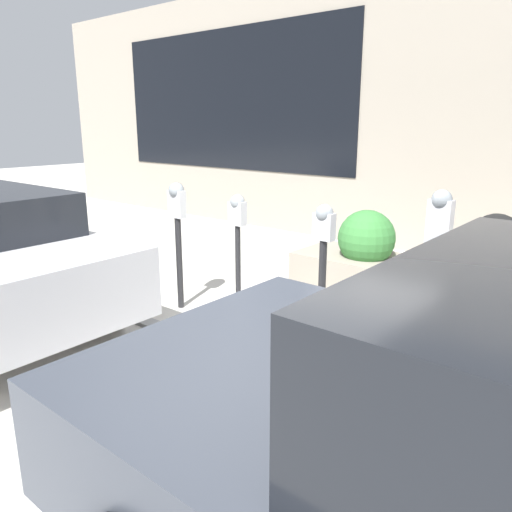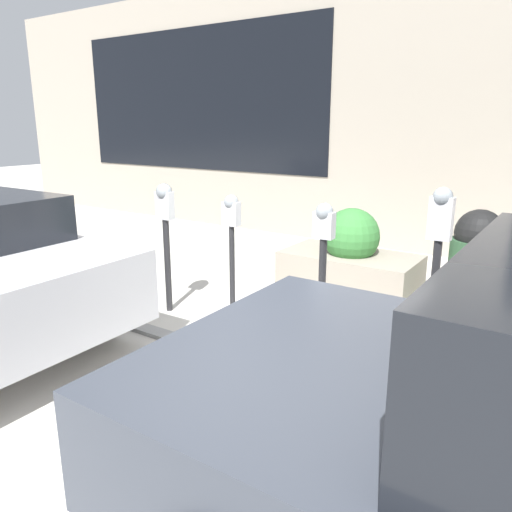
{
  "view_description": "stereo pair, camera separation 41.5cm",
  "coord_description": "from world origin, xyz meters",
  "px_view_note": "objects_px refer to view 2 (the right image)",
  "views": [
    {
      "loc": [
        -2.58,
        2.96,
        1.97
      ],
      "look_at": [
        0.0,
        -0.14,
        0.88
      ],
      "focal_mm": 35.0,
      "sensor_mm": 36.0,
      "label": 1
    },
    {
      "loc": [
        -2.25,
        3.21,
        1.97
      ],
      "look_at": [
        0.0,
        -0.14,
        0.88
      ],
      "focal_mm": 35.0,
      "sensor_mm": 36.0,
      "label": 2
    }
  ],
  "objects_px": {
    "trash_bin": "(475,269)",
    "parking_meter_second": "(323,251)",
    "planter_box": "(350,265)",
    "parking_meter_middle": "(232,232)",
    "parking_meter_fourth": "(165,221)",
    "parking_meter_nearest": "(438,248)"
  },
  "relations": [
    {
      "from": "planter_box",
      "to": "parking_meter_nearest",
      "type": "bearing_deg",
      "value": 131.6
    },
    {
      "from": "parking_meter_second",
      "to": "planter_box",
      "type": "bearing_deg",
      "value": -75.32
    },
    {
      "from": "parking_meter_second",
      "to": "trash_bin",
      "type": "bearing_deg",
      "value": -123.09
    },
    {
      "from": "parking_meter_fourth",
      "to": "trash_bin",
      "type": "distance_m",
      "value": 3.12
    },
    {
      "from": "parking_meter_nearest",
      "to": "planter_box",
      "type": "bearing_deg",
      "value": -48.4
    },
    {
      "from": "parking_meter_second",
      "to": "planter_box",
      "type": "distance_m",
      "value": 1.68
    },
    {
      "from": "trash_bin",
      "to": "planter_box",
      "type": "bearing_deg",
      "value": -3.94
    },
    {
      "from": "parking_meter_second",
      "to": "planter_box",
      "type": "xyz_separation_m",
      "value": [
        0.4,
        -1.53,
        -0.55
      ]
    },
    {
      "from": "parking_meter_fourth",
      "to": "trash_bin",
      "type": "height_order",
      "value": "parking_meter_fourth"
    },
    {
      "from": "parking_meter_nearest",
      "to": "planter_box",
      "type": "distance_m",
      "value": 2.06
    },
    {
      "from": "parking_meter_nearest",
      "to": "parking_meter_middle",
      "type": "relative_size",
      "value": 1.15
    },
    {
      "from": "parking_meter_nearest",
      "to": "parking_meter_second",
      "type": "relative_size",
      "value": 1.14
    },
    {
      "from": "parking_meter_fourth",
      "to": "planter_box",
      "type": "xyz_separation_m",
      "value": [
        -1.44,
        -1.47,
        -0.59
      ]
    },
    {
      "from": "parking_meter_fourth",
      "to": "planter_box",
      "type": "relative_size",
      "value": 0.91
    },
    {
      "from": "parking_meter_middle",
      "to": "parking_meter_fourth",
      "type": "height_order",
      "value": "parking_meter_fourth"
    },
    {
      "from": "parking_meter_nearest",
      "to": "parking_meter_middle",
      "type": "bearing_deg",
      "value": 1.1
    },
    {
      "from": "trash_bin",
      "to": "parking_meter_second",
      "type": "bearing_deg",
      "value": 56.91
    },
    {
      "from": "parking_meter_nearest",
      "to": "trash_bin",
      "type": "bearing_deg",
      "value": -91.95
    },
    {
      "from": "parking_meter_second",
      "to": "trash_bin",
      "type": "distance_m",
      "value": 1.75
    },
    {
      "from": "parking_meter_nearest",
      "to": "planter_box",
      "type": "relative_size",
      "value": 1.01
    },
    {
      "from": "parking_meter_middle",
      "to": "parking_meter_second",
      "type": "bearing_deg",
      "value": 177.64
    },
    {
      "from": "planter_box",
      "to": "parking_meter_second",
      "type": "bearing_deg",
      "value": 104.68
    }
  ]
}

